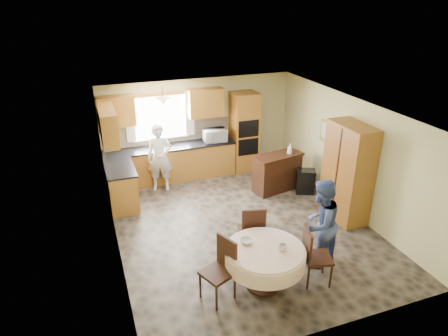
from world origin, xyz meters
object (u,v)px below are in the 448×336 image
object	(u,v)px
oven_tower	(244,132)
chair_back	(252,229)
person_sink	(160,158)
person_dining	(320,224)
chair_left	(221,266)
dining_table	(265,257)
chair_right	(313,254)
cupboard	(348,172)
sideboard	(277,174)

from	to	relation	value
oven_tower	chair_back	world-z (taller)	oven_tower
person_sink	person_dining	world-z (taller)	person_sink
chair_left	dining_table	bearing A→B (deg)	64.92
chair_right	oven_tower	bearing A→B (deg)	6.21
chair_left	chair_right	bearing A→B (deg)	59.79
oven_tower	person_sink	world-z (taller)	oven_tower
person_sink	chair_right	bearing A→B (deg)	-55.50
oven_tower	person_sink	distance (m)	2.41
cupboard	dining_table	distance (m)	3.00
chair_left	sideboard	bearing A→B (deg)	117.31
chair_left	chair_right	xyz separation A→B (m)	(1.53, -0.19, -0.01)
cupboard	person_sink	world-z (taller)	cupboard
chair_back	person_dining	bearing A→B (deg)	163.02
chair_left	chair_back	world-z (taller)	same
sideboard	person_dining	distance (m)	2.92
chair_back	person_sink	size ratio (longest dim) A/B	0.63
cupboard	chair_back	xyz separation A→B (m)	(-2.43, -0.64, -0.47)
chair_right	dining_table	bearing A→B (deg)	92.97
dining_table	person_sink	size ratio (longest dim) A/B	0.79
chair_left	chair_right	distance (m)	1.54
chair_left	person_dining	bearing A→B (deg)	73.43
person_sink	dining_table	bearing A→B (deg)	-64.93
chair_right	cupboard	bearing A→B (deg)	-32.69
chair_left	person_sink	size ratio (longest dim) A/B	0.63
sideboard	chair_right	xyz separation A→B (m)	(-0.99, -3.23, 0.13)
chair_back	person_dining	xyz separation A→B (m)	(1.01, -0.59, 0.24)
dining_table	chair_right	distance (m)	0.82
cupboard	person_dining	distance (m)	1.89
sideboard	chair_left	world-z (taller)	chair_left
cupboard	chair_left	world-z (taller)	cupboard
dining_table	chair_back	bearing A→B (deg)	80.03
sideboard	person_sink	world-z (taller)	person_sink
sideboard	person_sink	distance (m)	2.86
sideboard	person_dining	size ratio (longest dim) A/B	0.74
oven_tower	sideboard	xyz separation A→B (m)	(0.29, -1.45, -0.62)
oven_tower	sideboard	size ratio (longest dim) A/B	1.74
cupboard	chair_left	size ratio (longest dim) A/B	2.00
chair_right	person_sink	xyz separation A→B (m)	(-1.65, 4.25, 0.27)
oven_tower	chair_left	distance (m)	5.04
dining_table	person_dining	bearing A→B (deg)	11.71
person_sink	person_dining	bearing A→B (deg)	-49.15
cupboard	chair_right	bearing A→B (deg)	-137.47
cupboard	person_sink	bearing A→B (deg)	142.59
chair_left	person_sink	bearing A→B (deg)	158.72
dining_table	person_sink	distance (m)	4.18
chair_left	cupboard	bearing A→B (deg)	90.46
dining_table	person_dining	xyz separation A→B (m)	(1.16, 0.24, 0.24)
person_sink	chair_left	bearing A→B (deg)	-75.02
sideboard	cupboard	bearing A→B (deg)	-76.01
oven_tower	person_sink	size ratio (longest dim) A/B	1.28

